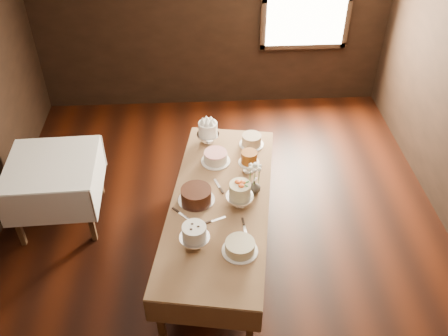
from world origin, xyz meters
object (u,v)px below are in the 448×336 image
at_px(cake_chocolate, 196,195).
at_px(cake_server_a, 218,219).
at_px(cake_caramel, 249,162).
at_px(cake_lattice, 216,158).
at_px(cake_server_b, 245,231).
at_px(cake_speckled, 252,140).
at_px(flower_vase, 254,187).
at_px(cake_swirl, 195,237).
at_px(cake_flowers, 240,196).
at_px(cake_server_e, 184,216).
at_px(cake_meringue, 208,133).
at_px(side_table, 52,170).
at_px(cake_cream, 240,247).
at_px(display_table, 220,205).
at_px(cake_server_c, 217,183).
at_px(cake_server_d, 254,182).

relative_size(cake_chocolate, cake_server_a, 1.51).
bearing_deg(cake_caramel, cake_lattice, 153.52).
bearing_deg(cake_caramel, cake_server_b, -97.48).
distance_m(cake_speckled, cake_caramel, 0.46).
relative_size(cake_server_b, flower_vase, 1.71).
xyz_separation_m(cake_speckled, cake_swirl, (-0.65, -1.46, 0.05)).
bearing_deg(cake_server_b, cake_flowers, 179.54).
height_order(cake_speckled, cake_server_e, cake_speckled).
relative_size(cake_meringue, cake_flowers, 1.07).
relative_size(cake_swirl, cake_server_a, 1.20).
height_order(side_table, cake_cream, cake_cream).
bearing_deg(display_table, cake_flowers, -20.02).
bearing_deg(side_table, cake_server_c, -12.21).
bearing_deg(cake_meringue, flower_vase, -64.04).
bearing_deg(cake_meringue, cake_lattice, -79.44).
height_order(cake_server_a, cake_server_c, same).
xyz_separation_m(cake_cream, cake_server_a, (-0.17, 0.40, -0.05)).
bearing_deg(display_table, cake_server_d, 35.97).
bearing_deg(cake_server_a, display_table, 61.69).
xyz_separation_m(cake_chocolate, cake_server_e, (-0.12, -0.22, -0.06)).
height_order(cake_meringue, flower_vase, cake_meringue).
distance_m(cake_server_a, cake_server_e, 0.33).
bearing_deg(cake_swirl, cake_server_b, 17.36).
xyz_separation_m(cake_speckled, flower_vase, (-0.06, -0.79, 0.01)).
distance_m(cake_speckled, cake_server_a, 1.23).
bearing_deg(cake_lattice, cake_chocolate, -109.89).
distance_m(cake_server_d, cake_server_e, 0.84).
height_order(cake_lattice, cake_server_a, cake_lattice).
bearing_deg(cake_lattice, cake_server_d, -43.28).
relative_size(cake_meringue, cake_speckled, 0.98).
height_order(side_table, cake_server_e, side_table).
distance_m(cake_speckled, cake_flowers, 0.99).
relative_size(cake_meringue, cake_caramel, 1.16).
bearing_deg(cake_cream, cake_chocolate, 118.80).
height_order(cake_server_c, flower_vase, flower_vase).
height_order(cake_flowers, cake_server_a, cake_flowers).
height_order(cake_caramel, cake_server_a, cake_caramel).
distance_m(cake_meringue, cake_lattice, 0.38).
relative_size(cake_swirl, cake_server_b, 1.20).
bearing_deg(side_table, cake_server_a, -27.03).
distance_m(cake_chocolate, cake_flowers, 0.43).
bearing_deg(cake_swirl, side_table, 141.68).
bearing_deg(display_table, cake_server_b, -63.46).
xyz_separation_m(display_table, cake_lattice, (-0.02, 0.61, 0.11)).
height_order(side_table, cake_lattice, cake_lattice).
bearing_deg(display_table, cake_server_a, -96.34).
distance_m(cake_chocolate, cake_server_d, 0.64).
xyz_separation_m(cake_server_b, cake_server_e, (-0.56, 0.22, 0.00)).
relative_size(cake_swirl, cake_cream, 0.90).
relative_size(cake_server_c, cake_server_d, 1.00).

